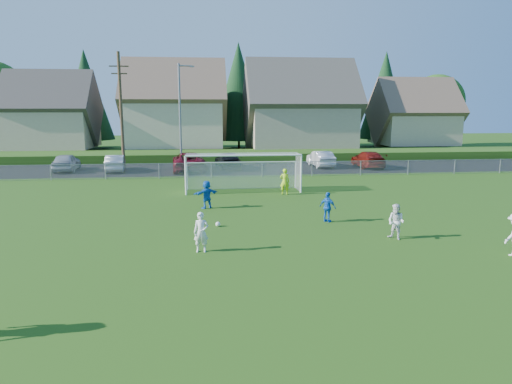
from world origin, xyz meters
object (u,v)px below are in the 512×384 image
car_d (228,161)px  car_a (66,162)px  car_b (115,163)px  car_f (321,159)px  soccer_ball (218,224)px  car_c (189,162)px  player_blue_a (328,207)px  car_g (368,159)px  player_white_a (201,232)px  soccer_goal (243,166)px  player_blue_b (207,194)px  goalkeeper (285,182)px  player_white_b (396,222)px

car_d → car_a: bearing=-4.2°
car_b → car_f: bearing=176.4°
soccer_ball → car_f: (10.02, 20.72, 0.62)m
car_c → player_blue_a: bearing=107.0°
player_blue_a → car_g: size_ratio=0.29×
player_white_a → soccer_goal: 12.99m
player_blue_a → player_white_a: bearing=77.6°
car_g → car_a: bearing=1.5°
car_f → car_c: bearing=4.2°
player_blue_b → car_f: bearing=-148.9°
player_blue_a → car_f: size_ratio=0.32×
goalkeeper → soccer_goal: (-2.51, 1.54, 0.80)m
player_blue_a → car_f: (4.79, 20.42, 0.01)m
player_blue_a → car_a: 26.64m
goalkeeper → soccer_goal: bearing=-18.0°
soccer_goal → car_a: bearing=142.2°
car_a → car_d: car_a is taller
car_a → car_c: car_c is taller
player_blue_b → car_c: bearing=-111.0°
player_white_a → player_blue_a: size_ratio=1.06×
soccer_ball → player_white_b: bearing=-21.4°
goalkeeper → car_c: size_ratio=0.28×
soccer_ball → player_white_a: (-0.71, -3.69, 0.66)m
car_c → goalkeeper: bearing=114.6°
player_white_a → soccer_ball: bearing=84.0°
goalkeeper → soccer_ball: bearing=73.2°
soccer_ball → soccer_goal: soccer_goal is taller
car_b → car_c: size_ratio=0.74×
car_d → car_b: bearing=-0.8°
car_a → car_d: size_ratio=0.92×
goalkeeper → car_b: goalkeeper is taller
car_a → car_f: bearing=176.6°
player_white_b → car_d: 23.98m
soccer_ball → player_white_a: size_ratio=0.14×
player_white_b → car_f: 23.73m
player_white_b → car_d: bearing=158.8°
car_b → car_f: car_f is taller
car_c → car_d: size_ratio=1.18×
soccer_ball → player_white_a: 3.82m
player_white_b → car_d: size_ratio=0.30×
soccer_ball → car_d: (1.43, 20.40, 0.60)m
player_blue_b → car_d: player_blue_b is taller
soccer_ball → player_blue_b: size_ratio=0.14×
player_blue_a → car_c: car_c is taller
player_blue_a → player_blue_b: (-5.72, 3.67, 0.04)m
player_white_a → car_g: (14.95, 23.51, -0.03)m
car_a → car_b: size_ratio=1.05×
soccer_goal → car_c: bearing=111.0°
car_d → player_blue_b: bearing=78.2°
player_blue_a → player_blue_b: size_ratio=0.95×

